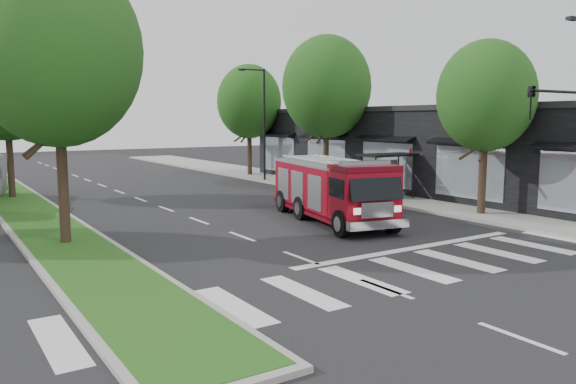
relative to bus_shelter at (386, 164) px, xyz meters
name	(u,v)px	position (x,y,z in m)	size (l,w,h in m)	color
ground	(301,258)	(-11.20, -8.15, -2.04)	(140.00, 140.00, 0.00)	black
sidewalk_right	(380,194)	(1.30, 1.85, -1.96)	(5.00, 80.00, 0.15)	gray
median	(18,202)	(-17.20, 9.85, -1.96)	(3.00, 50.00, 0.15)	gray
storefront_row	(434,151)	(5.80, 1.85, 0.46)	(8.00, 30.00, 5.00)	black
bus_shelter	(386,164)	(0.00, 0.00, 0.00)	(3.20, 1.60, 2.61)	black
tree_right_near	(486,96)	(0.30, -6.15, 3.47)	(4.40, 4.40, 8.05)	black
tree_right_mid	(327,87)	(0.30, 5.85, 4.45)	(5.60, 5.60, 9.72)	black
tree_right_far	(249,102)	(0.30, 15.85, 3.80)	(5.00, 5.00, 8.73)	black
tree_median_near	(56,50)	(-17.20, -2.15, 4.77)	(5.80, 5.80, 10.16)	black
tree_median_far	(5,82)	(-17.20, 11.85, 4.45)	(5.60, 5.60, 9.72)	black
streetlight_right_far	(263,119)	(-0.85, 11.85, 2.44)	(2.11, 0.20, 8.00)	black
fire_engine	(332,190)	(-6.33, -3.42, -0.66)	(4.10, 8.63, 2.88)	#52040D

